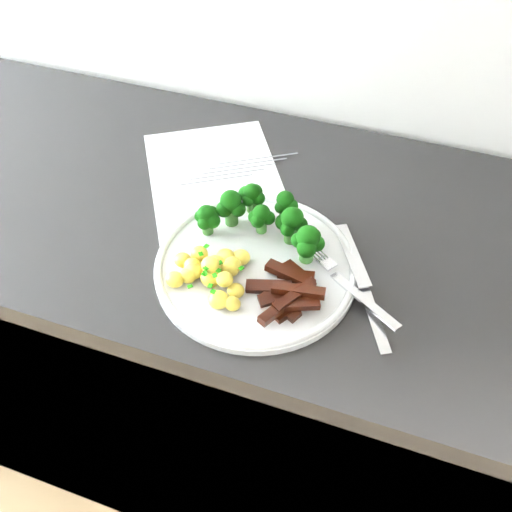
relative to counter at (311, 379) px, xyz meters
The scene contains 8 objects.
counter is the anchor object (origin of this frame).
recipe_paper 0.50m from the counter, 163.16° to the left, with size 0.36×0.39×0.00m.
plate 0.47m from the counter, 132.05° to the right, with size 0.30×0.30×0.02m.
broccoli 0.50m from the counter, 158.75° to the right, with size 0.21×0.11×0.07m.
potatoes 0.51m from the counter, 134.49° to the right, with size 0.12×0.11×0.04m.
beef_strips 0.49m from the counter, 101.16° to the right, with size 0.12×0.13×0.03m.
fork 0.48m from the counter, 62.58° to the right, with size 0.17×0.13×0.02m.
knife 0.47m from the counter, 54.19° to the right, with size 0.13×0.22×0.03m.
Camera 1 is at (0.23, 1.06, 1.52)m, focal length 39.32 mm.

